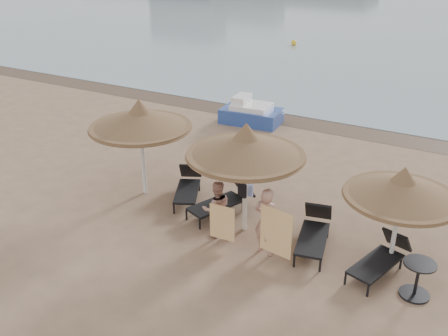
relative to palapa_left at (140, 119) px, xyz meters
The scene contains 18 objects.
ground 4.12m from the palapa_left, 19.78° to the right, with size 160.00×160.00×0.00m, color #987457.
wet_sand_strip 9.15m from the palapa_left, 68.79° to the left, with size 200.00×1.60×0.01m, color brown.
palapa_left is the anchor object (origin of this frame).
palapa_center 3.56m from the palapa_left, ahead, with size 2.99×2.99×2.97m.
palapa_right 7.25m from the palapa_left, ahead, with size 2.56×2.56×2.53m.
lounger_far_left 2.37m from the palapa_left, 17.49° to the left, with size 1.37×1.96×0.84m.
lounger_near_left 3.27m from the palapa_left, ahead, with size 1.35×2.09×0.89m.
lounger_near_right 5.72m from the palapa_left, ahead, with size 1.05×2.09×0.89m.
lounger_far_right 7.39m from the palapa_left, ahead, with size 1.15×1.98×0.84m.
side_table 8.25m from the palapa_left, ahead, with size 0.69×0.69×0.83m.
person_left 3.52m from the palapa_left, 18.20° to the right, with size 0.82×0.53×1.78m, color tan.
person_right 4.80m from the palapa_left, 14.00° to the right, with size 0.93×0.61×2.03m, color tan.
towel_left 4.03m from the palapa_left, 21.69° to the right, with size 0.68×0.05×0.95m.
towel_right 5.24m from the palapa_left, 15.80° to the right, with size 0.85×0.16×1.20m.
bag_patterned 3.76m from the palapa_left, ahead, with size 0.27×0.12×0.33m.
bag_dark 3.75m from the palapa_left, ahead, with size 0.27×0.18×0.36m.
pedal_boat 7.39m from the palapa_left, 89.91° to the left, with size 2.49×1.59×1.11m.
buoy_left 23.68m from the palapa_left, 100.86° to the left, with size 0.40×0.40×0.40m, color yellow.
Camera 1 is at (5.32, -9.36, 7.00)m, focal length 40.00 mm.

